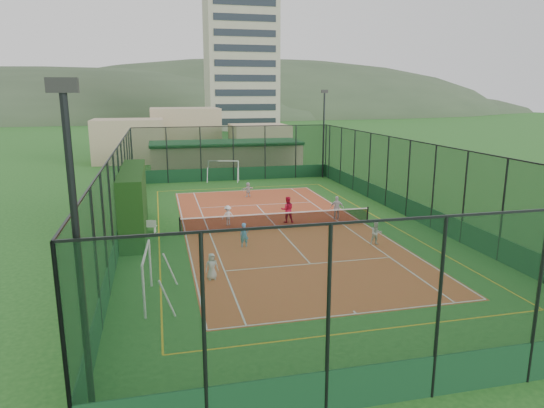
% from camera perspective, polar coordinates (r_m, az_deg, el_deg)
% --- Properties ---
extents(ground, '(300.00, 300.00, 0.00)m').
position_cam_1_polar(ground, '(29.15, 0.70, -2.89)').
color(ground, '#215A1E').
rests_on(ground, ground).
extents(court_slab, '(11.17, 23.97, 0.01)m').
position_cam_1_polar(court_slab, '(29.15, 0.70, -2.89)').
color(court_slab, '#C15F2B').
rests_on(court_slab, ground).
extents(tennis_net, '(11.67, 0.12, 1.06)m').
position_cam_1_polar(tennis_net, '(29.01, 0.71, -1.89)').
color(tennis_net, black).
rests_on(tennis_net, ground).
extents(perimeter_fence, '(18.12, 34.12, 5.00)m').
position_cam_1_polar(perimeter_fence, '(28.57, 0.72, 1.93)').
color(perimeter_fence, black).
rests_on(perimeter_fence, ground).
extents(floodlight_sw, '(0.60, 0.26, 8.25)m').
position_cam_1_polar(floodlight_sw, '(11.41, -21.66, -7.60)').
color(floodlight_sw, black).
rests_on(floodlight_sw, ground).
extents(floodlight_ne, '(0.60, 0.26, 8.25)m').
position_cam_1_polar(floodlight_ne, '(46.60, 6.09, 8.15)').
color(floodlight_ne, black).
rests_on(floodlight_ne, ground).
extents(clubhouse, '(15.20, 7.20, 3.15)m').
position_cam_1_polar(clubhouse, '(50.08, -5.44, 5.56)').
color(clubhouse, tan).
rests_on(clubhouse, ground).
extents(apartment_tower, '(15.00, 12.00, 30.00)m').
position_cam_1_polar(apartment_tower, '(111.04, -3.72, 16.54)').
color(apartment_tower, beige).
rests_on(apartment_tower, ground).
extents(distant_hills, '(200.00, 60.00, 24.00)m').
position_cam_1_polar(distant_hills, '(177.52, -11.31, 10.11)').
color(distant_hills, '#384C33').
rests_on(distant_hills, ground).
extents(hedge_left, '(1.28, 8.53, 3.73)m').
position_cam_1_polar(hedge_left, '(28.98, -15.96, 0.31)').
color(hedge_left, black).
rests_on(hedge_left, ground).
extents(white_bench, '(1.48, 0.76, 0.80)m').
position_cam_1_polar(white_bench, '(29.21, -14.81, -2.49)').
color(white_bench, white).
rests_on(white_bench, ground).
extents(futsal_goal_near, '(3.18, 1.11, 2.02)m').
position_cam_1_polar(futsal_goal_near, '(19.55, -14.48, -8.30)').
color(futsal_goal_near, white).
rests_on(futsal_goal_near, ground).
extents(futsal_goal_far, '(2.98, 1.51, 1.85)m').
position_cam_1_polar(futsal_goal_far, '(45.05, -5.74, 3.89)').
color(futsal_goal_far, white).
rests_on(futsal_goal_far, ground).
extents(child_near_left, '(0.60, 0.42, 1.17)m').
position_cam_1_polar(child_near_left, '(21.37, -7.10, -7.30)').
color(child_near_left, silver).
rests_on(child_near_left, court_slab).
extents(child_near_mid, '(0.47, 0.31, 1.28)m').
position_cam_1_polar(child_near_mid, '(25.62, -3.28, -3.65)').
color(child_near_mid, '#458BC3').
rests_on(child_near_mid, court_slab).
extents(child_near_right, '(0.67, 0.55, 1.29)m').
position_cam_1_polar(child_near_right, '(26.48, 12.16, -3.37)').
color(child_near_right, silver).
rests_on(child_near_right, court_slab).
extents(child_far_left, '(0.89, 0.65, 1.24)m').
position_cam_1_polar(child_far_left, '(29.78, -5.22, -1.35)').
color(child_far_left, white).
rests_on(child_far_left, court_slab).
extents(child_far_right, '(0.95, 0.58, 1.52)m').
position_cam_1_polar(child_far_right, '(31.30, 7.64, -0.45)').
color(child_far_right, silver).
rests_on(child_far_right, court_slab).
extents(child_far_back, '(1.11, 0.68, 1.14)m').
position_cam_1_polar(child_far_back, '(37.95, -2.84, 1.71)').
color(child_far_back, silver).
rests_on(child_far_back, court_slab).
extents(coach, '(0.88, 0.73, 1.65)m').
position_cam_1_polar(coach, '(30.29, 1.81, -0.66)').
color(coach, red).
rests_on(coach, court_slab).
extents(tennis_balls, '(4.66, 1.59, 0.07)m').
position_cam_1_polar(tennis_balls, '(30.64, 2.38, -2.04)').
color(tennis_balls, '#CCE033').
rests_on(tennis_balls, court_slab).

